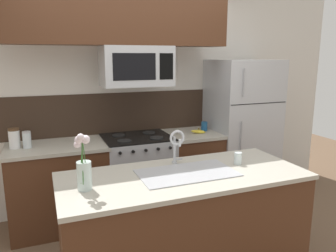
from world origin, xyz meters
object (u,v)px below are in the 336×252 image
storage_jar_medium (27,140)px  sink_faucet (177,142)px  banana_bunch (199,132)px  coffee_tin (204,126)px  microwave (136,66)px  flower_vase (84,171)px  drinking_glass (238,158)px  storage_jar_tall (14,138)px  refrigerator (240,130)px  stove_range (138,175)px

storage_jar_medium → sink_faucet: (1.19, -1.03, 0.11)m
banana_bunch → sink_faucet: (-0.70, -0.98, 0.18)m
storage_jar_medium → coffee_tin: (2.01, 0.06, -0.03)m
microwave → banana_bunch: size_ratio=3.91×
coffee_tin → flower_vase: size_ratio=0.27×
banana_bunch → drinking_glass: size_ratio=1.84×
drinking_glass → flower_vase: flower_vase is taller
microwave → sink_faucet: size_ratio=2.43×
storage_jar_tall → microwave: bearing=-2.3°
refrigerator → flower_vase: refrigerator is taller
microwave → refrigerator: (1.38, 0.04, -0.82)m
flower_vase → storage_jar_tall: bearing=111.1°
microwave → coffee_tin: bearing=4.7°
coffee_tin → sink_faucet: size_ratio=0.36×
coffee_tin → refrigerator: bearing=-3.4°
storage_jar_tall → flower_vase: flower_vase is taller
coffee_tin → sink_faucet: bearing=-127.3°
refrigerator → drinking_glass: bearing=-124.3°
microwave → storage_jar_medium: 1.34m
storage_jar_medium → banana_bunch: 1.88m
storage_jar_tall → storage_jar_medium: (0.11, -0.03, -0.02)m
storage_jar_medium → sink_faucet: size_ratio=0.55×
microwave → sink_faucet: microwave is taller
storage_jar_medium → coffee_tin: size_ratio=1.54×
refrigerator → coffee_tin: refrigerator is taller
refrigerator → banana_bunch: refrigerator is taller
sink_faucet → flower_vase: 0.83m
stove_range → refrigerator: (1.38, 0.02, 0.42)m
drinking_glass → flower_vase: bearing=-176.0°
storage_jar_medium → storage_jar_tall: bearing=163.4°
stove_range → microwave: size_ratio=1.25×
storage_jar_tall → banana_bunch: storage_jar_tall is taller
microwave → drinking_glass: (0.54, -1.18, -0.74)m
storage_jar_tall → coffee_tin: bearing=0.6°
refrigerator → flower_vase: size_ratio=4.29×
storage_jar_tall → drinking_glass: storage_jar_tall is taller
storage_jar_tall → stove_range: bearing=-1.3°
banana_bunch → coffee_tin: (0.13, 0.11, 0.03)m
storage_jar_medium → sink_faucet: sink_faucet is taller
coffee_tin → sink_faucet: (-0.83, -1.09, 0.14)m
banana_bunch → drinking_glass: (-0.20, -1.14, 0.03)m
microwave → storage_jar_medium: microwave is taller
storage_jar_tall → flower_vase: size_ratio=0.49×
coffee_tin → flower_vase: flower_vase is taller
stove_range → coffee_tin: (0.87, 0.05, 0.50)m
coffee_tin → drinking_glass: size_ratio=1.07×
coffee_tin → storage_jar_tall: bearing=-179.4°
microwave → storage_jar_medium: bearing=179.2°
stove_range → storage_jar_medium: bearing=-179.7°
refrigerator → sink_faucet: 1.71m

